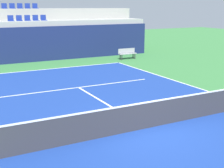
# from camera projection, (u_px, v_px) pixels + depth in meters

# --- Properties ---
(ground_plane) EXTENTS (80.00, 80.00, 0.00)m
(ground_plane) POSITION_uv_depth(u_px,v_px,m) (147.00, 128.00, 11.08)
(ground_plane) COLOR #387A3D
(court_surface) EXTENTS (11.00, 24.00, 0.01)m
(court_surface) POSITION_uv_depth(u_px,v_px,m) (147.00, 128.00, 11.07)
(court_surface) COLOR navy
(court_surface) RESTS_ON ground_plane
(baseline_far) EXTENTS (11.00, 0.10, 0.00)m
(baseline_far) POSITION_uv_depth(u_px,v_px,m) (48.00, 69.00, 21.34)
(baseline_far) COLOR white
(baseline_far) RESTS_ON court_surface
(service_line_far) EXTENTS (8.26, 0.10, 0.00)m
(service_line_far) POSITION_uv_depth(u_px,v_px,m) (79.00, 87.00, 16.57)
(service_line_far) COLOR white
(service_line_far) RESTS_ON court_surface
(centre_service_line) EXTENTS (0.10, 6.40, 0.00)m
(centre_service_line) POSITION_uv_depth(u_px,v_px,m) (106.00, 104.00, 13.82)
(centre_service_line) COLOR white
(centre_service_line) RESTS_ON court_surface
(back_wall) EXTENTS (19.83, 0.30, 2.63)m
(back_wall) POSITION_uv_depth(u_px,v_px,m) (34.00, 44.00, 23.96)
(back_wall) COLOR navy
(back_wall) RESTS_ON ground_plane
(stands_tier_lower) EXTENTS (19.83, 2.40, 3.02)m
(stands_tier_lower) POSITION_uv_depth(u_px,v_px,m) (29.00, 40.00, 25.08)
(stands_tier_lower) COLOR #9E9E99
(stands_tier_lower) RESTS_ON ground_plane
(stands_tier_upper) EXTENTS (19.83, 2.40, 3.93)m
(stands_tier_upper) POSITION_uv_depth(u_px,v_px,m) (22.00, 32.00, 27.03)
(stands_tier_upper) COLOR #9E9E99
(stands_tier_upper) RESTS_ON ground_plane
(seating_row_lower) EXTENTS (2.99, 0.44, 0.44)m
(seating_row_lower) POSITION_uv_depth(u_px,v_px,m) (28.00, 19.00, 24.76)
(seating_row_lower) COLOR navy
(seating_row_lower) RESTS_ON stands_tier_lower
(seating_row_upper) EXTENTS (2.99, 0.44, 0.44)m
(seating_row_upper) POSITION_uv_depth(u_px,v_px,m) (20.00, 7.00, 26.61)
(seating_row_upper) COLOR navy
(seating_row_upper) RESTS_ON stands_tier_upper
(tennis_net) EXTENTS (11.08, 0.08, 1.07)m
(tennis_net) POSITION_uv_depth(u_px,v_px,m) (148.00, 115.00, 10.95)
(tennis_net) COLOR black
(tennis_net) RESTS_ON court_surface
(player_bench) EXTENTS (1.50, 0.40, 0.85)m
(player_bench) POSITION_uv_depth(u_px,v_px,m) (127.00, 53.00, 25.31)
(player_bench) COLOR #99999E
(player_bench) RESTS_ON ground_plane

